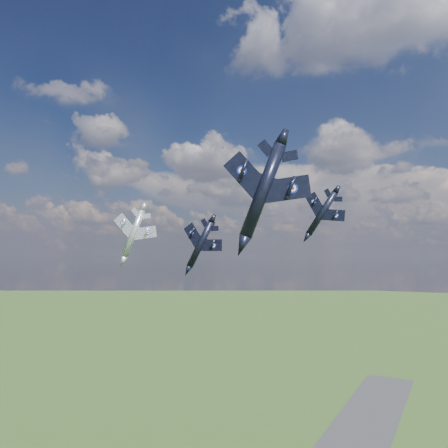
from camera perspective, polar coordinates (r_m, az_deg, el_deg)
The scene contains 4 objects.
jet_lead_navy at distance 78.12m, azimuth -3.10°, elevation -2.66°, with size 8.85×12.34×2.55m, color black, non-canonical shape.
jet_right_navy at distance 45.59m, azimuth 5.11°, elevation 4.39°, with size 10.10×14.08×2.91m, color black, non-canonical shape.
jet_high_navy at distance 84.96m, azimuth 12.66°, elevation 1.36°, with size 9.14×12.75×2.64m, color black, non-canonical shape.
jet_left_silver at distance 90.58m, azimuth -11.74°, elevation -1.20°, with size 9.98×13.92×2.88m, color #A0A2AA, non-canonical shape.
Camera 1 is at (40.46, -54.21, 77.65)m, focal length 35.00 mm.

